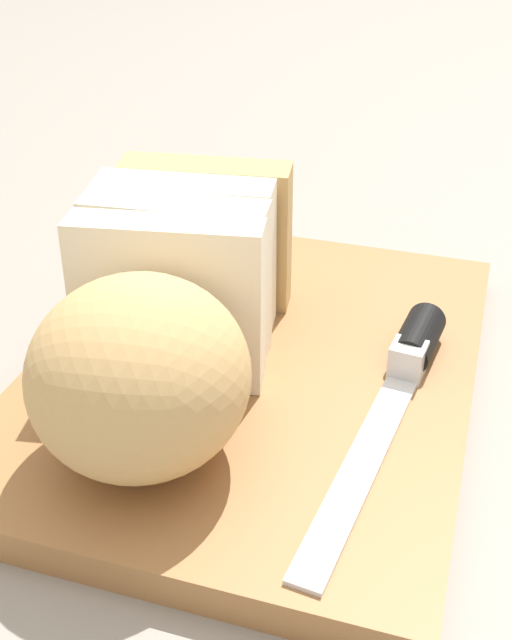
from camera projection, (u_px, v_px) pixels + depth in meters
name	position (u px, v px, depth m)	size (l,w,h in m)	color
ground_plane	(256.00, 386.00, 0.54)	(3.00, 3.00, 0.00)	gray
cutting_board	(256.00, 372.00, 0.53)	(0.36, 0.28, 0.02)	#9E6B3D
bread_loaf	(164.00, 318.00, 0.47)	(0.26, 0.15, 0.11)	tan
bread_knife	(406.00, 364.00, 0.50)	(0.24, 0.05, 0.03)	silver
crumb_near_knife	(164.00, 345.00, 0.53)	(0.00, 0.00, 0.00)	tan
crumb_near_loaf	(199.00, 366.00, 0.51)	(0.01, 0.01, 0.01)	tan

